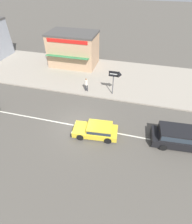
{
  "coord_description": "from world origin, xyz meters",
  "views": [
    {
      "loc": [
        4.35,
        -10.67,
        11.27
      ],
      "look_at": [
        1.22,
        1.43,
        0.8
      ],
      "focal_mm": 28.0,
      "sensor_mm": 36.0,
      "label": 1
    }
  ],
  "objects": [
    {
      "name": "minivan_black_0",
      "position": [
        8.58,
        0.11,
        0.85
      ],
      "size": [
        5.0,
        2.2,
        1.56
      ],
      "color": "black",
      "rests_on": "ground"
    },
    {
      "name": "hatchback_yellow_3",
      "position": [
        1.82,
        -0.59,
        0.59
      ],
      "size": [
        4.0,
        2.05,
        1.1
      ],
      "color": "yellow",
      "rests_on": "ground"
    },
    {
      "name": "kerb_strip",
      "position": [
        0.0,
        9.76,
        0.07
      ],
      "size": [
        68.0,
        10.0,
        0.15
      ],
      "primitive_type": "cube",
      "color": "#9E9384",
      "rests_on": "ground"
    },
    {
      "name": "arrow_signboard",
      "position": [
        2.5,
        5.73,
        2.51
      ],
      "size": [
        1.38,
        0.66,
        2.83
      ],
      "color": "#4C4C51",
      "rests_on": "kerb_strip"
    },
    {
      "name": "shopfront_corner_warung",
      "position": [
        -4.8,
        12.09,
        2.38
      ],
      "size": [
        6.53,
        4.95,
        4.44
      ],
      "color": "tan",
      "rests_on": "kerb_strip"
    },
    {
      "name": "ground_plane",
      "position": [
        0.0,
        0.0,
        0.0
      ],
      "size": [
        160.0,
        160.0,
        0.0
      ],
      "primitive_type": "plane",
      "color": "#544F47"
    },
    {
      "name": "pedestrian_near_clock",
      "position": [
        -1.01,
        5.62,
        1.09
      ],
      "size": [
        0.34,
        0.34,
        1.62
      ],
      "color": "#333338",
      "rests_on": "kerb_strip"
    },
    {
      "name": "lane_centre_stripe",
      "position": [
        0.0,
        0.0,
        0.0
      ],
      "size": [
        50.4,
        0.14,
        0.01
      ],
      "primitive_type": "cube",
      "color": "silver",
      "rests_on": "ground"
    }
  ]
}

